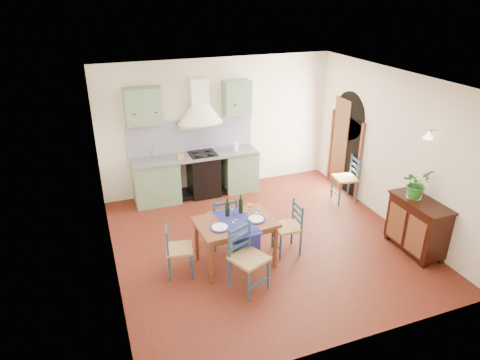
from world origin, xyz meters
name	(u,v)px	position (x,y,z in m)	size (l,w,h in m)	color
floor	(264,242)	(0.00, 0.00, 0.00)	(5.00, 5.00, 0.00)	#43180E
back_wall	(200,147)	(-0.47, 2.29, 1.05)	(5.00, 0.96, 2.80)	silver
right_wall	(382,148)	(2.50, 0.28, 1.34)	(0.26, 5.00, 2.80)	silver
left_wall	(106,192)	(-2.50, 0.00, 1.40)	(0.04, 5.00, 2.80)	silver
ceiling	(268,81)	(0.00, 0.00, 2.80)	(5.00, 5.00, 0.01)	white
dining_table	(236,226)	(-0.67, -0.40, 0.68)	(1.26, 0.96, 1.09)	brown
chair_near	(247,258)	(-0.72, -1.04, 0.52)	(0.61, 0.61, 1.00)	navy
chair_far	(223,220)	(-0.69, 0.17, 0.49)	(0.45, 0.45, 0.94)	navy
chair_left	(177,249)	(-1.60, -0.36, 0.44)	(0.46, 0.46, 0.85)	navy
chair_right	(289,227)	(0.27, -0.38, 0.46)	(0.44, 0.44, 0.89)	navy
chair_spare	(347,178)	(2.23, 0.90, 0.49)	(0.50, 0.50, 0.95)	navy
sideboard	(417,224)	(2.26, -1.11, 0.51)	(0.50, 1.05, 0.94)	black
potted_plant	(416,184)	(2.23, -0.96, 1.18)	(0.44, 0.38, 0.49)	#266C24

